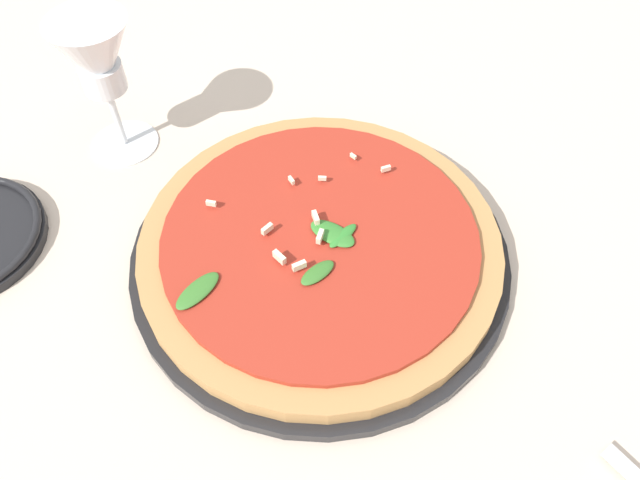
# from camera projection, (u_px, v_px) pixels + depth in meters

# --- Properties ---
(ground_plane) EXTENTS (6.00, 6.00, 0.00)m
(ground_plane) POSITION_uv_depth(u_px,v_px,m) (335.00, 239.00, 0.61)
(ground_plane) COLOR beige
(pizza_arugula_main) EXTENTS (0.36, 0.36, 0.05)m
(pizza_arugula_main) POSITION_uv_depth(u_px,v_px,m) (320.00, 248.00, 0.59)
(pizza_arugula_main) COLOR black
(pizza_arugula_main) RESTS_ON ground_plane
(wine_glass) EXTENTS (0.08, 0.08, 0.15)m
(wine_glass) POSITION_uv_depth(u_px,v_px,m) (99.00, 64.00, 0.61)
(wine_glass) COLOR white
(wine_glass) RESTS_ON ground_plane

